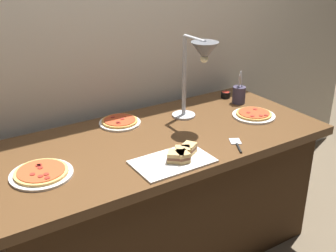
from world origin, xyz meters
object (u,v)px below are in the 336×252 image
sauce_cup_near (226,94)px  pizza_plate_center (41,173)px  pizza_plate_front (120,122)px  utensil_holder (239,95)px  sandwich_platter (177,158)px  serving_spatula (237,145)px  pizza_plate_raised_stand (254,115)px  heat_lamp (200,59)px

sauce_cup_near → pizza_plate_center: bearing=-165.6°
pizza_plate_front → pizza_plate_center: size_ratio=0.85×
utensil_holder → pizza_plate_front: bearing=172.4°
sandwich_platter → serving_spatula: (0.36, -0.02, -0.02)m
pizza_plate_center → pizza_plate_raised_stand: same height
heat_lamp → pizza_plate_raised_stand: size_ratio=1.94×
heat_lamp → utensil_holder: heat_lamp is taller
heat_lamp → pizza_plate_raised_stand: (0.35, -0.09, -0.37)m
pizza_plate_front → pizza_plate_center: 0.65m
heat_lamp → sandwich_platter: 0.59m
heat_lamp → pizza_plate_center: bearing=-174.9°
pizza_plate_raised_stand → sauce_cup_near: 0.36m
pizza_plate_raised_stand → sauce_cup_near: size_ratio=4.07×
pizza_plate_front → serving_spatula: (0.39, -0.58, -0.01)m
heat_lamp → pizza_plate_raised_stand: 0.52m
sandwich_platter → utensil_holder: utensil_holder is taller
heat_lamp → pizza_plate_front: heat_lamp is taller
pizza_plate_front → sandwich_platter: bearing=-86.9°
pizza_plate_raised_stand → serving_spatula: (-0.34, -0.24, -0.01)m
heat_lamp → sauce_cup_near: heat_lamp is taller
pizza_plate_raised_stand → serving_spatula: pizza_plate_raised_stand is taller
heat_lamp → serving_spatula: (0.01, -0.32, -0.38)m
pizza_plate_center → sauce_cup_near: (1.36, 0.35, 0.01)m
pizza_plate_raised_stand → sandwich_platter: bearing=-162.8°
pizza_plate_raised_stand → serving_spatula: size_ratio=1.54×
sandwich_platter → sauce_cup_near: bearing=36.4°
pizza_plate_center → pizza_plate_raised_stand: size_ratio=1.11×
utensil_holder → serving_spatula: (-0.42, -0.47, -0.05)m
heat_lamp → sauce_cup_near: (0.42, 0.27, -0.36)m
sandwich_platter → pizza_plate_center: bearing=159.8°
sandwich_platter → utensil_holder: (0.78, 0.45, 0.04)m
pizza_plate_center → utensil_holder: size_ratio=1.30×
pizza_plate_raised_stand → serving_spatula: 0.42m
sauce_cup_near → sandwich_platter: bearing=-143.6°
pizza_plate_front → sauce_cup_near: size_ratio=3.83×
pizza_plate_center → sandwich_platter: sandwich_platter is taller
serving_spatula → utensil_holder: bearing=48.1°
pizza_plate_raised_stand → sauce_cup_near: (0.07, 0.35, 0.01)m
heat_lamp → pizza_plate_front: size_ratio=2.06×
heat_lamp → pizza_plate_center: 1.02m
pizza_plate_front → sandwich_platter: size_ratio=0.63×
pizza_plate_center → pizza_plate_raised_stand: 1.29m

